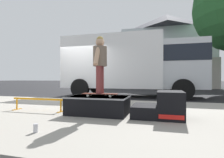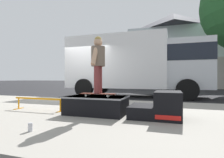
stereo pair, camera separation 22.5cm
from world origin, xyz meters
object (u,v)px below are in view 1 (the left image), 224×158
Objects in this scene: kicker_ramp at (162,107)px; box_truck at (132,63)px; grind_rail at (38,101)px; skater_kid at (100,60)px; soda_can at (36,128)px; skateboard at (100,94)px; skate_box at (98,105)px.

box_truck reaches higher than kicker_ramp.
grind_rail is 5.78m from box_truck.
skater_kid is 0.18× the size of box_truck.
skater_kid is at bearing 72.41° from soda_can.
kicker_ramp reaches higher than soda_can.
grind_rail is 1.14× the size of skater_kid.
soda_can is (-1.79, -1.53, -0.16)m from kicker_ramp.
kicker_ramp is 0.15× the size of box_truck.
kicker_ramp is at bearing 1.76° from skateboard.
box_truck is at bearing 91.63° from skater_kid.
skateboard is at bearing -1.48° from grind_rail.
skate_box is at bearing 74.70° from soda_can.
soda_can is at bearing -92.62° from box_truck.
grind_rail is at bearing 178.52° from skateboard.
soda_can is (-0.47, -1.49, -0.39)m from skateboard.
soda_can is (1.16, -1.54, -0.17)m from grind_rail.
skateboard reaches higher than skate_box.
skate_box is 0.19× the size of box_truck.
grind_rail is 1.81× the size of skateboard.
box_truck is (-0.16, 5.46, 1.13)m from skateboard.
kicker_ramp is at bearing -0.02° from skate_box.
skate_box is 1.33× the size of kicker_ramp.
skateboard is (0.05, -0.04, 0.24)m from skate_box.
skateboard is at bearing 0.00° from skater_kid.
skate_box is 1.37m from kicker_ramp.
kicker_ramp is 1.27× the size of skateboard.
grind_rail is at bearing -105.20° from box_truck.
skater_kid is at bearing -178.24° from kicker_ramp.
skateboard is 6.25× the size of soda_can.
kicker_ramp is 1.34m from skateboard.
box_truck is at bearing 91.08° from skate_box.
soda_can is at bearing -139.38° from kicker_ramp.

